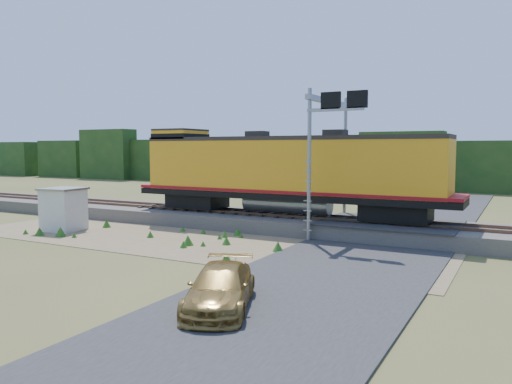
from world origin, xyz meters
The scene contains 11 objects.
ground centered at (0.00, 0.00, 0.00)m, with size 140.00×140.00×0.00m, color #475123.
ballast centered at (0.00, 6.00, 0.40)m, with size 70.00×5.00×0.80m, color slate.
rails centered at (0.00, 6.00, 0.88)m, with size 70.00×1.54×0.16m.
dirt_shoulder centered at (-2.00, 0.50, 0.01)m, with size 26.00×8.00×0.03m, color #8C7754.
road centered at (7.00, 0.74, 0.09)m, with size 7.00×66.00×0.86m.
tree_line_north centered at (0.00, 38.00, 3.07)m, with size 130.00×3.00×6.50m.
weed_clumps centered at (-3.50, 0.10, 0.00)m, with size 15.00×6.20×0.56m, color #2D601B, non-canonical shape.
locomotive centered at (0.84, 6.00, 3.40)m, with size 19.15×2.92×4.94m.
shed centered at (-9.89, -0.35, 1.24)m, with size 2.30×2.30×2.45m.
signal_gantry centered at (4.04, 5.32, 5.69)m, with size 3.03×6.20×7.63m.
car centered at (5.42, -7.88, 0.62)m, with size 1.75×4.30×1.25m, color olive.
Camera 1 is at (13.09, -19.89, 4.68)m, focal length 35.00 mm.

